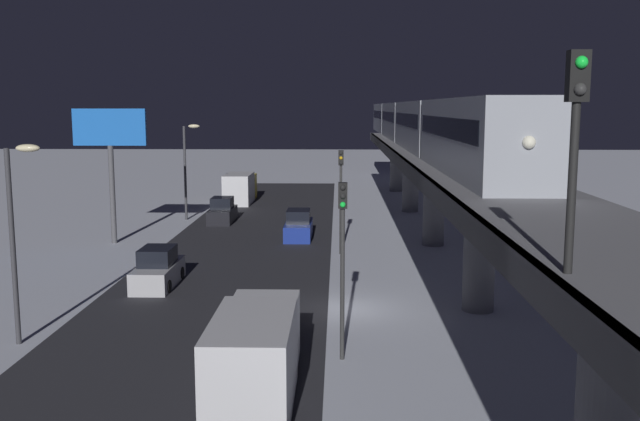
# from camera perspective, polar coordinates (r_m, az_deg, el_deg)

# --- Properties ---
(ground_plane) EXTENTS (240.00, 240.00, 0.00)m
(ground_plane) POSITION_cam_1_polar(r_m,az_deg,el_deg) (31.90, 1.94, -7.99)
(ground_plane) COLOR silver
(avenue_asphalt) EXTENTS (11.00, 104.87, 0.01)m
(avenue_asphalt) POSITION_cam_1_polar(r_m,az_deg,el_deg) (32.45, -9.20, -7.81)
(avenue_asphalt) COLOR #28282D
(avenue_asphalt) RESTS_ON ground_plane
(elevated_railway) EXTENTS (5.00, 104.87, 5.99)m
(elevated_railway) POSITION_cam_1_polar(r_m,az_deg,el_deg) (31.46, 12.79, 1.19)
(elevated_railway) COLOR slate
(elevated_railway) RESTS_ON ground_plane
(subway_train) EXTENTS (2.94, 74.07, 3.40)m
(subway_train) POSITION_cam_1_polar(r_m,az_deg,el_deg) (60.54, 7.49, 7.16)
(subway_train) COLOR #999EA8
(subway_train) RESTS_ON elevated_railway
(rail_signal) EXTENTS (0.36, 0.41, 4.00)m
(rail_signal) POSITION_cam_1_polar(r_m,az_deg,el_deg) (13.31, 20.03, 6.66)
(rail_signal) COLOR black
(rail_signal) RESTS_ON elevated_railway
(sedan_silver) EXTENTS (1.91, 4.59, 1.97)m
(sedan_silver) POSITION_cam_1_polar(r_m,az_deg,el_deg) (36.70, -13.01, -4.76)
(sedan_silver) COLOR #B2B2B7
(sedan_silver) RESTS_ON ground_plane
(sedan_black) EXTENTS (1.80, 4.32, 1.97)m
(sedan_black) POSITION_cam_1_polar(r_m,az_deg,el_deg) (55.88, -7.93, -0.13)
(sedan_black) COLOR black
(sedan_black) RESTS_ON ground_plane
(sedan_blue_2) EXTENTS (1.80, 4.70, 1.97)m
(sedan_blue_2) POSITION_cam_1_polar(r_m,az_deg,el_deg) (48.68, -1.75, -1.31)
(sedan_blue_2) COLOR navy
(sedan_blue_2) RESTS_ON ground_plane
(box_truck) EXTENTS (2.40, 7.40, 2.80)m
(box_truck) POSITION_cam_1_polar(r_m,az_deg,el_deg) (22.49, -5.18, -11.53)
(box_truck) COLOR silver
(box_truck) RESTS_ON ground_plane
(delivery_van) EXTENTS (2.40, 7.40, 2.80)m
(delivery_van) POSITION_cam_1_polar(r_m,az_deg,el_deg) (67.36, -6.49, 1.82)
(delivery_van) COLOR gold
(delivery_van) RESTS_ON ground_plane
(traffic_light_near) EXTENTS (0.32, 0.44, 6.40)m
(traffic_light_near) POSITION_cam_1_polar(r_m,az_deg,el_deg) (24.72, 1.84, -2.81)
(traffic_light_near) COLOR #2D2D2D
(traffic_light_near) RESTS_ON ground_plane
(traffic_light_mid) EXTENTS (0.32, 0.44, 6.40)m
(traffic_light_mid) POSITION_cam_1_polar(r_m,az_deg,el_deg) (42.86, 1.70, 1.96)
(traffic_light_mid) COLOR #2D2D2D
(traffic_light_mid) RESTS_ON ground_plane
(commercial_billboard) EXTENTS (4.80, 0.36, 8.90)m
(commercial_billboard) POSITION_cam_1_polar(r_m,az_deg,el_deg) (48.20, -16.66, 5.46)
(commercial_billboard) COLOR #4C4C51
(commercial_billboard) RESTS_ON ground_plane
(street_lamp_near) EXTENTS (1.35, 0.44, 7.65)m
(street_lamp_near) POSITION_cam_1_polar(r_m,az_deg,el_deg) (28.59, -23.37, -0.71)
(street_lamp_near) COLOR #38383D
(street_lamp_near) RESTS_ON ground_plane
(street_lamp_far) EXTENTS (1.35, 0.44, 7.65)m
(street_lamp_far) POSITION_cam_1_polar(r_m,az_deg,el_deg) (57.05, -10.69, 4.04)
(street_lamp_far) COLOR #38383D
(street_lamp_far) RESTS_ON ground_plane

